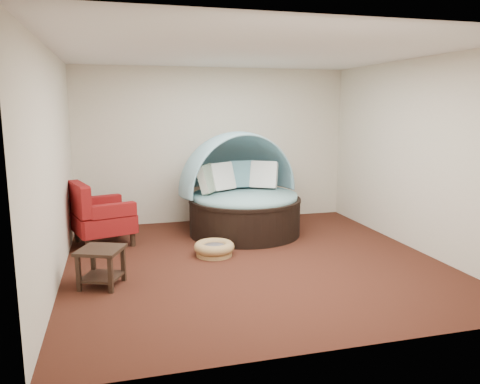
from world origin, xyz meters
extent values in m
plane|color=#401D12|center=(0.00, 0.00, 0.00)|extent=(5.00, 5.00, 0.00)
plane|color=beige|center=(0.00, 2.50, 1.40)|extent=(5.00, 0.00, 5.00)
plane|color=beige|center=(0.00, -2.50, 1.40)|extent=(5.00, 0.00, 5.00)
plane|color=beige|center=(-2.50, 0.00, 1.40)|extent=(0.00, 5.00, 5.00)
plane|color=beige|center=(2.50, 0.00, 1.40)|extent=(0.00, 5.00, 5.00)
plane|color=white|center=(0.00, 0.00, 2.80)|extent=(5.00, 5.00, 0.00)
cylinder|color=black|center=(0.27, 1.40, 0.28)|extent=(2.24, 2.24, 0.56)
cylinder|color=black|center=(0.27, 1.40, 0.58)|extent=(2.26, 2.26, 0.05)
cylinder|color=#7CB3AD|center=(0.27, 1.40, 0.62)|extent=(2.11, 2.11, 0.12)
cube|color=#305F47|center=(-0.33, 1.58, 0.93)|extent=(0.47, 0.54, 0.49)
cube|color=white|center=(-0.04, 1.75, 0.93)|extent=(0.54, 0.46, 0.49)
cube|color=#619AA8|center=(0.36, 1.93, 0.93)|extent=(0.47, 0.27, 0.49)
cube|color=white|center=(0.72, 1.78, 0.93)|extent=(0.54, 0.47, 0.49)
cylinder|color=#997445|center=(-0.47, 0.37, 0.03)|extent=(0.63, 0.63, 0.06)
torus|color=#997445|center=(-0.47, 0.37, 0.13)|extent=(0.72, 0.72, 0.15)
cylinder|color=#5C575B|center=(-0.47, 0.37, 0.11)|extent=(0.43, 0.43, 0.09)
cylinder|color=black|center=(-2.23, 0.95, 0.10)|extent=(0.10, 0.10, 0.20)
cylinder|color=black|center=(-2.42, 1.60, 0.10)|extent=(0.10, 0.10, 0.20)
cylinder|color=black|center=(-1.58, 1.15, 0.10)|extent=(0.10, 0.10, 0.20)
cylinder|color=black|center=(-1.77, 1.80, 0.10)|extent=(0.10, 0.10, 0.20)
cube|color=maroon|center=(-2.00, 1.37, 0.35)|extent=(1.05, 1.05, 0.29)
cube|color=maroon|center=(-2.32, 1.28, 0.74)|extent=(0.39, 0.85, 0.50)
cube|color=maroon|center=(-1.84, 1.05, 0.60)|extent=(0.69, 0.32, 0.20)
cube|color=maroon|center=(-2.05, 1.74, 0.60)|extent=(0.69, 0.32, 0.20)
cube|color=black|center=(-2.00, -0.41, 0.44)|extent=(0.63, 0.63, 0.04)
cube|color=black|center=(-2.00, -0.41, 0.12)|extent=(0.56, 0.56, 0.03)
cube|color=black|center=(-2.25, -0.51, 0.21)|extent=(0.06, 0.06, 0.43)
cube|color=black|center=(-2.10, -0.16, 0.21)|extent=(0.06, 0.06, 0.43)
cube|color=black|center=(-1.90, -0.66, 0.21)|extent=(0.06, 0.06, 0.43)
cube|color=black|center=(-1.75, -0.31, 0.21)|extent=(0.06, 0.06, 0.43)
camera|label=1|loc=(-1.79, -5.94, 2.11)|focal=35.00mm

